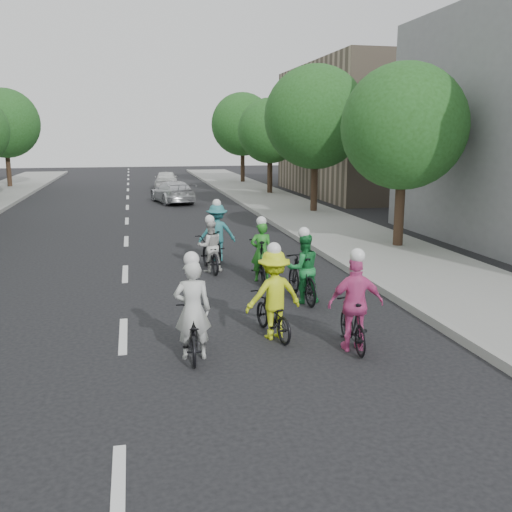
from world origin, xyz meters
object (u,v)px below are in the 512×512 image
object	(u,v)px
cyclist_0	(210,251)
follow_car_trail	(166,180)
cyclist_6	(354,312)
cyclist_5	(273,302)
cyclist_2	(261,257)
cyclist_3	(303,273)
cyclist_1	(193,323)
cyclist_4	(217,237)
follow_car_lead	(172,192)

from	to	relation	value
cyclist_0	follow_car_trail	distance (m)	25.17
cyclist_6	cyclist_5	bearing A→B (deg)	-31.02
cyclist_2	follow_car_trail	world-z (taller)	cyclist_2
cyclist_3	cyclist_6	xyz separation A→B (m)	(0.02, -3.03, 0.02)
cyclist_2	cyclist_3	distance (m)	2.14
cyclist_2	cyclist_5	bearing A→B (deg)	86.72
cyclist_0	cyclist_2	bearing A→B (deg)	125.91
cyclist_0	cyclist_1	xyz separation A→B (m)	(-1.13, -6.17, 0.03)
cyclist_2	follow_car_trail	xyz separation A→B (m)	(-0.81, 26.47, 0.04)
cyclist_2	cyclist_3	world-z (taller)	cyclist_3
cyclist_2	cyclist_4	size ratio (longest dim) A/B	1.00
cyclist_3	cyclist_6	bearing A→B (deg)	87.01
follow_car_lead	follow_car_trail	size ratio (longest dim) A/B	1.10
cyclist_5	follow_car_trail	xyz separation A→B (m)	(-0.10, 30.69, -0.03)
cyclist_3	cyclist_4	world-z (taller)	cyclist_4
cyclist_1	cyclist_6	xyz separation A→B (m)	(2.80, -0.25, 0.08)
cyclist_4	follow_car_trail	bearing A→B (deg)	-89.75
cyclist_0	cyclist_4	size ratio (longest dim) A/B	0.99
cyclist_0	cyclist_1	size ratio (longest dim) A/B	0.99
follow_car_lead	cyclist_4	bearing A→B (deg)	79.02
cyclist_1	cyclist_5	world-z (taller)	cyclist_1
cyclist_6	cyclist_2	bearing A→B (deg)	-79.10
cyclist_2	cyclist_5	size ratio (longest dim) A/B	1.03
follow_car_lead	follow_car_trail	distance (m)	8.51
cyclist_4	cyclist_2	bearing A→B (deg)	106.07
cyclist_2	cyclist_1	bearing A→B (deg)	71.25
cyclist_6	follow_car_trail	size ratio (longest dim) A/B	0.48
cyclist_5	cyclist_2	bearing A→B (deg)	-109.35
cyclist_2	follow_car_trail	distance (m)	26.48
cyclist_3	cyclist_5	world-z (taller)	cyclist_5
cyclist_0	cyclist_1	bearing A→B (deg)	74.17
cyclist_1	follow_car_lead	world-z (taller)	cyclist_1
cyclist_5	follow_car_lead	xyz separation A→B (m)	(-0.27, 22.18, -0.07)
cyclist_5	follow_car_lead	bearing A→B (deg)	-99.02
cyclist_0	cyclist_4	world-z (taller)	cyclist_4
cyclist_1	cyclist_4	size ratio (longest dim) A/B	0.99
cyclist_4	follow_car_lead	bearing A→B (deg)	-89.02
cyclist_0	cyclist_5	bearing A→B (deg)	89.05
cyclist_5	follow_car_trail	size ratio (longest dim) A/B	0.47
cyclist_5	cyclist_6	bearing A→B (deg)	134.20
cyclist_1	cyclist_6	distance (m)	2.82
cyclist_1	cyclist_6	world-z (taller)	cyclist_1
follow_car_trail	cyclist_0	bearing A→B (deg)	93.56
cyclist_0	cyclist_1	world-z (taller)	cyclist_1
cyclist_5	cyclist_3	bearing A→B (deg)	-129.37
cyclist_2	cyclist_5	distance (m)	4.28
cyclist_3	cyclist_5	size ratio (longest dim) A/B	1.00
cyclist_5	cyclist_6	size ratio (longest dim) A/B	0.99
cyclist_0	cyclist_2	distance (m)	1.74
cyclist_2	cyclist_6	world-z (taller)	cyclist_6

